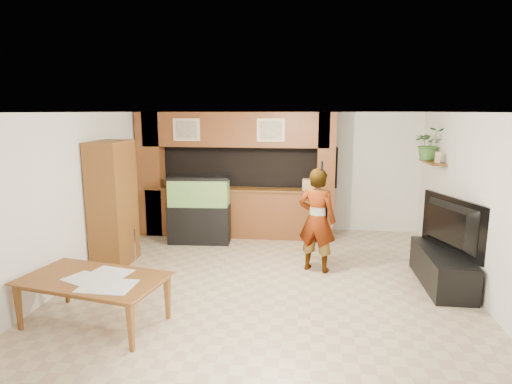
# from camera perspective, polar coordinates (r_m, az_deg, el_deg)

# --- Properties ---
(floor) EXTENTS (6.50, 6.50, 0.00)m
(floor) POSITION_cam_1_polar(r_m,az_deg,el_deg) (6.73, 1.45, -12.15)
(floor) COLOR tan
(floor) RESTS_ON ground
(ceiling) EXTENTS (6.50, 6.50, 0.00)m
(ceiling) POSITION_cam_1_polar(r_m,az_deg,el_deg) (6.20, 1.57, 10.58)
(ceiling) COLOR white
(ceiling) RESTS_ON wall_back
(wall_back) EXTENTS (6.00, 0.00, 6.00)m
(wall_back) POSITION_cam_1_polar(r_m,az_deg,el_deg) (9.53, 3.37, 2.78)
(wall_back) COLOR silver
(wall_back) RESTS_ON floor
(wall_left) EXTENTS (0.00, 6.50, 6.50)m
(wall_left) POSITION_cam_1_polar(r_m,az_deg,el_deg) (7.26, -22.79, -0.57)
(wall_left) COLOR silver
(wall_left) RESTS_ON floor
(wall_right) EXTENTS (0.00, 6.50, 6.50)m
(wall_right) POSITION_cam_1_polar(r_m,az_deg,el_deg) (6.76, 27.74, -1.75)
(wall_right) COLOR silver
(wall_right) RESTS_ON floor
(partition) EXTENTS (4.20, 0.99, 2.60)m
(partition) POSITION_cam_1_polar(r_m,az_deg,el_deg) (9.04, -2.90, 2.43)
(partition) COLOR brown
(partition) RESTS_ON floor
(wall_clock) EXTENTS (0.05, 0.25, 0.25)m
(wall_clock) POSITION_cam_1_polar(r_m,az_deg,el_deg) (8.03, -19.38, 5.01)
(wall_clock) COLOR black
(wall_clock) RESTS_ON wall_left
(wall_shelf) EXTENTS (0.25, 0.90, 0.04)m
(wall_shelf) POSITION_cam_1_polar(r_m,az_deg,el_deg) (8.48, 22.44, 3.72)
(wall_shelf) COLOR brown
(wall_shelf) RESTS_ON wall_right
(pantry_cabinet) EXTENTS (0.53, 0.87, 2.13)m
(pantry_cabinet) POSITION_cam_1_polar(r_m,az_deg,el_deg) (7.68, -18.53, -1.47)
(pantry_cabinet) COLOR brown
(pantry_cabinet) RESTS_ON floor
(trash_can) EXTENTS (0.31, 0.31, 0.57)m
(trash_can) POSITION_cam_1_polar(r_m,az_deg,el_deg) (8.01, -16.84, -6.67)
(trash_can) COLOR #B2B2B7
(trash_can) RESTS_ON floor
(aquarium) EXTENTS (1.22, 0.46, 1.35)m
(aquarium) POSITION_cam_1_polar(r_m,az_deg,el_deg) (8.62, -7.57, -2.46)
(aquarium) COLOR black
(aquarium) RESTS_ON floor
(tv_stand) EXTENTS (0.58, 1.58, 0.53)m
(tv_stand) POSITION_cam_1_polar(r_m,az_deg,el_deg) (7.20, 23.52, -9.28)
(tv_stand) COLOR black
(tv_stand) RESTS_ON floor
(television) EXTENTS (0.66, 1.41, 0.82)m
(television) POSITION_cam_1_polar(r_m,az_deg,el_deg) (7.01, 23.93, -4.08)
(television) COLOR black
(television) RESTS_ON tv_stand
(photo_frame) EXTENTS (0.06, 0.15, 0.19)m
(photo_frame) POSITION_cam_1_polar(r_m,az_deg,el_deg) (8.18, 23.05, 4.27)
(photo_frame) COLOR tan
(photo_frame) RESTS_ON wall_shelf
(potted_plant) EXTENTS (0.55, 0.48, 0.61)m
(potted_plant) POSITION_cam_1_polar(r_m,az_deg,el_deg) (8.61, 22.10, 6.00)
(potted_plant) COLOR #386829
(potted_plant) RESTS_ON wall_shelf
(person) EXTENTS (0.73, 0.59, 1.72)m
(person) POSITION_cam_1_polar(r_m,az_deg,el_deg) (7.08, 8.13, -3.73)
(person) COLOR #8F734E
(person) RESTS_ON floor
(microphone) EXTENTS (0.04, 0.11, 0.17)m
(microphone) POSITION_cam_1_polar(r_m,az_deg,el_deg) (6.75, 8.78, 3.45)
(microphone) COLOR black
(microphone) RESTS_ON person
(dining_table) EXTENTS (1.90, 1.29, 0.61)m
(dining_table) POSITION_cam_1_polar(r_m,az_deg,el_deg) (5.78, -20.91, -13.56)
(dining_table) COLOR brown
(dining_table) RESTS_ON floor
(newspaper_a) EXTENTS (0.60, 0.53, 0.01)m
(newspaper_a) POSITION_cam_1_polar(r_m,az_deg,el_deg) (5.67, -21.81, -10.73)
(newspaper_a) COLOR silver
(newspaper_a) RESTS_ON dining_table
(newspaper_b) EXTENTS (0.62, 0.45, 0.01)m
(newspaper_b) POSITION_cam_1_polar(r_m,az_deg,el_deg) (5.37, -19.24, -11.75)
(newspaper_b) COLOR silver
(newspaper_b) RESTS_ON dining_table
(newspaper_c) EXTENTS (0.56, 0.46, 0.01)m
(newspaper_c) POSITION_cam_1_polar(r_m,az_deg,el_deg) (5.76, -18.84, -10.16)
(newspaper_c) COLOR silver
(newspaper_c) RESTS_ON dining_table
(counter_box) EXTENTS (0.34, 0.24, 0.22)m
(counter_box) POSITION_cam_1_polar(r_m,az_deg,el_deg) (8.75, 7.32, 1.00)
(counter_box) COLOR tan
(counter_box) RESTS_ON partition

